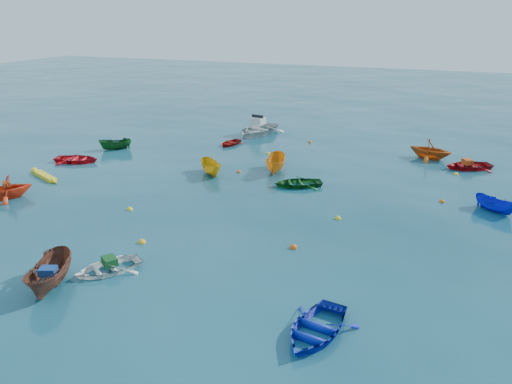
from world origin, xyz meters
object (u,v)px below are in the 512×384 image
at_px(dinghy_white_near, 108,271).
at_px(kayak_yellow, 45,178).
at_px(dinghy_blue_se, 315,334).
at_px(motorboat_white, 258,134).

bearing_deg(dinghy_white_near, kayak_yellow, 177.26).
xyz_separation_m(dinghy_white_near, kayak_yellow, (-11.89, 8.95, 0.00)).
bearing_deg(dinghy_white_near, dinghy_blue_se, 28.02).
relative_size(dinghy_blue_se, kayak_yellow, 1.00).
bearing_deg(kayak_yellow, dinghy_white_near, -102.69).
relative_size(dinghy_white_near, dinghy_blue_se, 0.84).
height_order(dinghy_white_near, dinghy_blue_se, dinghy_blue_se).
xyz_separation_m(dinghy_blue_se, motorboat_white, (-12.71, 26.94, 0.00)).
relative_size(dinghy_white_near, kayak_yellow, 0.84).
bearing_deg(dinghy_blue_se, dinghy_white_near, -176.90).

